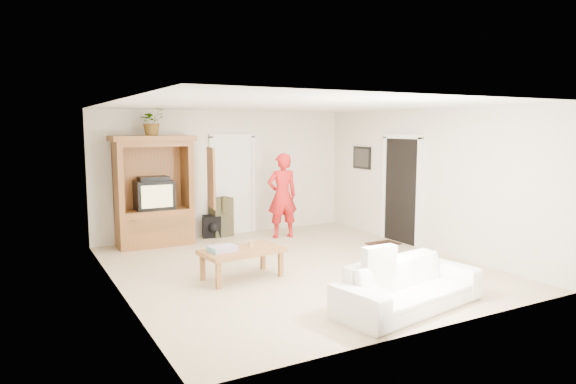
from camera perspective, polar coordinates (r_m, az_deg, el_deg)
name	(u,v)px	position (r m, az deg, el deg)	size (l,w,h in m)	color
floor	(295,267)	(8.43, 0.83, -8.31)	(6.00, 6.00, 0.00)	tan
ceiling	(296,105)	(8.13, 0.87, 9.64)	(6.00, 6.00, 0.00)	white
wall_back	(225,173)	(10.87, -6.98, 2.11)	(5.50, 5.50, 0.00)	silver
wall_front	(432,216)	(5.78, 15.68, -2.55)	(5.50, 5.50, 0.00)	silver
wall_left	(117,199)	(7.24, -18.46, -0.74)	(6.00, 6.00, 0.00)	silver
wall_right	(425,179)	(9.82, 14.96, 1.38)	(6.00, 6.00, 0.00)	silver
armoire	(155,198)	(10.11, -14.55, -0.68)	(1.82, 1.14, 2.10)	#9C5E30
door_back	(233,186)	(10.93, -6.16, 0.67)	(0.85, 0.05, 2.04)	white
doorway_right	(402,191)	(10.27, 12.50, 0.13)	(0.05, 0.90, 2.04)	black
framed_picture	(362,158)	(11.23, 8.23, 3.79)	(0.03, 0.60, 0.48)	black
doormat	(383,244)	(10.17, 10.53, -5.67)	(0.60, 0.40, 0.02)	#382316
plant	(152,121)	(9.99, -14.90, 7.60)	(0.48, 0.41, 0.53)	#4C7238
man	(282,196)	(10.47, -0.65, -0.42)	(0.63, 0.41, 1.73)	red
sofa	(409,285)	(6.66, 13.31, -10.05)	(2.06, 0.81, 0.60)	white
coffee_table	(242,253)	(7.74, -5.13, -6.74)	(1.28, 0.79, 0.45)	brown
towel	(223,249)	(7.60, -7.28, -6.26)	(0.38, 0.28, 0.08)	#FF548D
candle	(250,244)	(7.83, -4.19, -5.75)	(0.08, 0.08, 0.10)	tan
backpack_black	(212,227)	(10.65, -8.49, -3.85)	(0.37, 0.22, 0.45)	black
backpack_olive	(221,217)	(10.76, -7.45, -2.77)	(0.43, 0.31, 0.81)	#47442B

